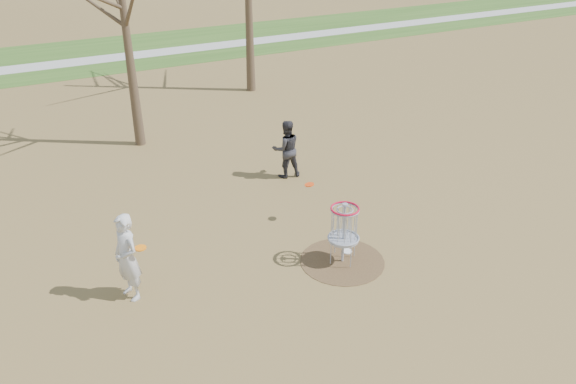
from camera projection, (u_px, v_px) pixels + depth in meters
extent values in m
plane|color=brown|center=(342.00, 261.00, 11.94)|extent=(160.00, 160.00, 0.00)
cube|color=#2D5119|center=(113.00, 53.00, 28.32)|extent=(160.00, 8.00, 0.01)
cube|color=#9E9E99|center=(117.00, 57.00, 27.54)|extent=(160.00, 1.50, 0.01)
cylinder|color=#47331E|center=(342.00, 261.00, 11.93)|extent=(1.80, 1.80, 0.01)
imported|color=silver|center=(127.00, 258.00, 10.48)|extent=(0.60, 0.75, 1.78)
imported|color=#2C2C30|center=(286.00, 149.00, 15.28)|extent=(0.89, 0.75, 1.63)
cylinder|color=white|center=(347.00, 251.00, 12.24)|extent=(0.22, 0.22, 0.02)
cylinder|color=#F8440D|center=(309.00, 185.00, 13.03)|extent=(0.22, 0.22, 0.07)
cylinder|color=orange|center=(140.00, 248.00, 10.34)|extent=(0.22, 0.22, 0.02)
cylinder|color=#9EA3AD|center=(344.00, 234.00, 11.63)|extent=(0.05, 0.05, 1.35)
cylinder|color=#9EA3AD|center=(343.00, 239.00, 11.68)|extent=(0.64, 0.64, 0.04)
torus|color=#9EA3AD|center=(345.00, 210.00, 11.36)|extent=(0.60, 0.60, 0.04)
torus|color=red|center=(345.00, 208.00, 11.35)|extent=(0.60, 0.60, 0.04)
cone|color=#382B1E|center=(125.00, 22.00, 16.00)|extent=(0.32, 0.32, 7.50)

